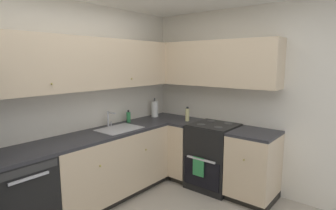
{
  "coord_description": "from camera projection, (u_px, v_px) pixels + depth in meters",
  "views": [
    {
      "loc": [
        -1.73,
        -1.45,
        1.79
      ],
      "look_at": [
        0.98,
        0.75,
        1.24
      ],
      "focal_mm": 29.21,
      "sensor_mm": 36.0,
      "label": 1
    }
  ],
  "objects": [
    {
      "name": "countertop_right",
      "position": [
        230.0,
        129.0,
        3.68
      ],
      "size": [
        0.6,
        1.46,
        0.03
      ],
      "color": "#2D2D33",
      "rests_on": "lower_cabinets_right"
    },
    {
      "name": "sink",
      "position": [
        119.0,
        132.0,
        3.62
      ],
      "size": [
        0.56,
        0.4,
        0.1
      ],
      "color": "#B7B7BC",
      "rests_on": "countertop_back"
    },
    {
      "name": "wall_back",
      "position": [
        62.0,
        106.0,
        3.33
      ],
      "size": [
        3.85,
        0.05,
        2.52
      ],
      "primitive_type": "cube",
      "color": "silver",
      "rests_on": "ground_plane"
    },
    {
      "name": "countertop_back",
      "position": [
        108.0,
        132.0,
        3.51
      ],
      "size": [
        2.89,
        0.6,
        0.03
      ],
      "primitive_type": "cube",
      "color": "#2D2D33",
      "rests_on": "lower_cabinets_back"
    },
    {
      "name": "wall_right",
      "position": [
        253.0,
        101.0,
        3.77
      ],
      "size": [
        0.05,
        3.31,
        2.52
      ],
      "primitive_type": "cube",
      "color": "silver",
      "rests_on": "ground_plane"
    },
    {
      "name": "paper_towel_roll",
      "position": [
        155.0,
        109.0,
        4.41
      ],
      "size": [
        0.11,
        0.11,
        0.32
      ],
      "color": "white",
      "rests_on": "countertop_back"
    },
    {
      "name": "upper_cabinets_right",
      "position": [
        209.0,
        64.0,
        3.92
      ],
      "size": [
        0.32,
        2.01,
        0.63
      ],
      "color": "beige"
    },
    {
      "name": "soap_bottle",
      "position": [
        129.0,
        117.0,
        4.01
      ],
      "size": [
        0.06,
        0.06,
        0.18
      ],
      "color": "#338C4C",
      "rests_on": "countertop_back"
    },
    {
      "name": "dishwasher",
      "position": [
        17.0,
        200.0,
        2.7
      ],
      "size": [
        0.6,
        0.63,
        0.87
      ],
      "color": "black",
      "rests_on": "ground_plane"
    },
    {
      "name": "lower_cabinets_back",
      "position": [
        109.0,
        166.0,
        3.59
      ],
      "size": [
        1.69,
        0.62,
        0.87
      ],
      "color": "beige",
      "rests_on": "ground_plane"
    },
    {
      "name": "upper_cabinets_back",
      "position": [
        88.0,
        64.0,
        3.34
      ],
      "size": [
        2.57,
        0.34,
        0.63
      ],
      "color": "beige"
    },
    {
      "name": "oil_bottle",
      "position": [
        187.0,
        114.0,
        4.1
      ],
      "size": [
        0.06,
        0.06,
        0.21
      ],
      "color": "beige",
      "rests_on": "countertop_right"
    },
    {
      "name": "faucet",
      "position": [
        109.0,
        118.0,
        3.73
      ],
      "size": [
        0.07,
        0.16,
        0.21
      ],
      "color": "silver",
      "rests_on": "countertop_back"
    },
    {
      "name": "lower_cabinets_right",
      "position": [
        229.0,
        161.0,
        3.75
      ],
      "size": [
        0.62,
        1.46,
        0.87
      ],
      "color": "beige",
      "rests_on": "ground_plane"
    },
    {
      "name": "oven_range",
      "position": [
        214.0,
        155.0,
        3.91
      ],
      "size": [
        0.68,
        0.62,
        1.06
      ],
      "color": "black",
      "rests_on": "ground_plane"
    }
  ]
}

